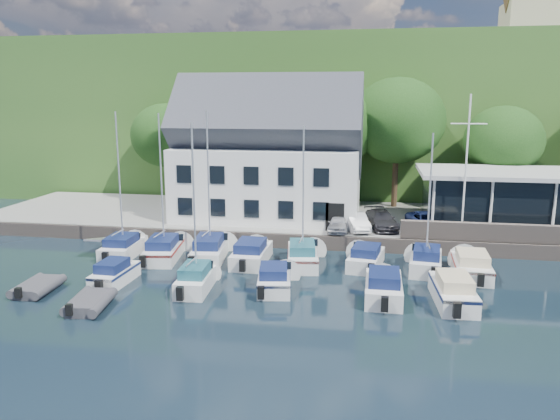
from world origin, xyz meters
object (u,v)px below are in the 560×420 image
Objects in this scene: boat_r1_3 at (252,251)px; boat_r1_4 at (303,193)px; car_silver at (338,223)px; car_blue at (427,221)px; dinghy_1 at (90,301)px; boat_r2_2 at (274,277)px; boat_r1_5 at (366,256)px; car_white at (356,222)px; boat_r1_6 at (430,195)px; boat_r1_1 at (162,190)px; car_dgrey at (381,220)px; boat_r1_2 at (209,187)px; boat_r2_1 at (194,209)px; boat_r1_0 at (120,192)px; boat_r2_0 at (115,272)px; dinghy_0 at (38,285)px; boat_r2_3 at (384,284)px; boat_r1_7 at (471,263)px; boat_r2_4 at (453,288)px; flagpole at (466,167)px; harbor_building at (269,162)px.

boat_r1_4 is at bearing 1.81° from boat_r1_3.
car_silver is 0.87× the size of car_blue.
boat_r1_4 reaches higher than dinghy_1.
boat_r1_4 is 2.77× the size of dinghy_1.
boat_r2_2 is (2.28, -4.50, -0.05)m from boat_r1_3.
boat_r1_5 is (7.15, 0.32, -0.04)m from boat_r1_3.
car_white reaches higher than boat_r1_3.
car_blue is at bearing 91.53° from boat_r1_6.
car_dgrey is at bearing 17.14° from boat_r1_1.
boat_r1_2 is at bearing -165.55° from car_dgrey.
car_blue is 18.02m from boat_r2_1.
boat_r1_0 is at bearing 174.41° from boat_r1_2.
boat_r1_6 is (16.51, 0.19, 0.13)m from boat_r1_1.
boat_r1_1 is at bearing 142.27° from boat_r2_2.
car_white is at bearing 134.85° from boat_r1_6.
boat_r1_5 is (-4.19, -6.32, -0.96)m from car_blue.
boat_r1_2 is 7.86m from boat_r2_0.
boat_r1_0 reaches higher than dinghy_0.
dinghy_0 is at bearing -154.15° from boat_r1_6.
car_white is at bearing 52.66° from boat_r1_4.
car_dgrey is 0.71× the size of boat_r2_3.
car_silver reaches higher than boat_r1_3.
boat_r1_2 is 4.91m from boat_r1_3.
car_blue is 12.01m from boat_r2_3.
boat_r1_2 is 1.49× the size of boat_r1_3.
boat_r2_1 reaches higher than boat_r1_7.
boat_r1_6 is at bearing 0.64° from boat_r1_3.
boat_r2_1 is at bearing -150.03° from boat_r1_6.
boat_r2_4 is at bearing -107.00° from boat_r1_7.
car_silver is at bearing 42.63° from boat_r2_0.
boat_r1_3 is at bearing -13.85° from boat_r1_2.
car_silver reaches higher than boat_r1_5.
boat_r1_7 reaches higher than boat_r1_5.
boat_r1_5 is at bearing 101.11° from boat_r2_3.
boat_r1_3 is at bearing -134.09° from car_silver.
car_blue is 4.93m from flagpole.
harbor_building is 16.24m from boat_r2_0.
boat_r1_3 is 1.99× the size of dinghy_0.
boat_r1_1 is 6.89m from boat_r1_3.
car_blue is 0.76× the size of boat_r2_0.
dinghy_1 is (-19.74, -13.59, -5.36)m from flagpole.
boat_r1_6 reaches higher than boat_r1_4.
boat_r1_6 reaches higher than car_silver.
boat_r2_2 reaches higher than dinghy_0.
boat_r1_6 reaches higher than dinghy_0.
car_dgrey reaches higher than boat_r2_2.
car_blue is 0.71× the size of boat_r2_2.
boat_r1_2 is 1.47× the size of boat_r1_7.
boat_r1_2 reaches higher than boat_r1_4.
boat_r2_1 is at bearing 30.37° from dinghy_1.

